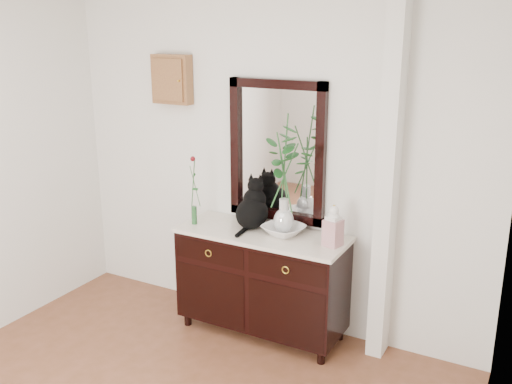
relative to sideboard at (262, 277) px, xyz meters
The scene contains 10 objects.
wall_back 0.92m from the sideboard, 111.80° to the left, with size 3.60×0.04×2.70m, color silver.
pilaster 1.27m from the sideboard, 10.70° to the left, with size 0.12×0.20×2.70m, color silver.
sideboard is the anchor object (origin of this frame).
wall_mirror 0.99m from the sideboard, 90.00° to the left, with size 0.80×0.06×1.10m.
key_cabinet 1.77m from the sideboard, 167.54° to the left, with size 0.35×0.10×0.40m, color brown.
cat 0.59m from the sideboard, 152.20° to the left, with size 0.28×0.34×0.40m, color black, non-canonical shape.
lotus_bowl 0.45m from the sideboard, 12.50° to the left, with size 0.31×0.31×0.07m, color silver.
vase_branches 0.87m from the sideboard, 12.50° to the left, with size 0.44×0.44×0.92m, color silver, non-canonical shape.
bud_vase_rose 0.88m from the sideboard, behind, with size 0.07×0.07×0.57m, color #275C2F, non-canonical shape.
ginger_jar 0.78m from the sideboard, ahead, with size 0.12×0.12×0.31m, color white, non-canonical shape.
Camera 1 is at (2.01, -1.90, 2.38)m, focal length 40.00 mm.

